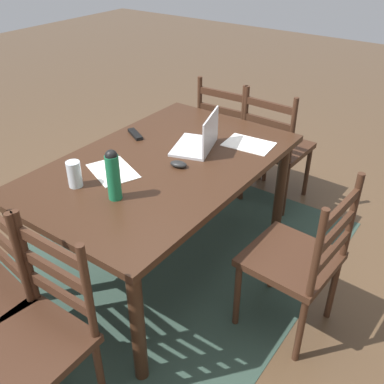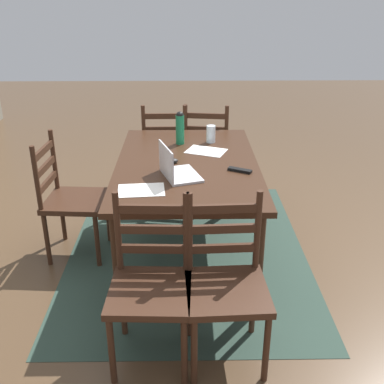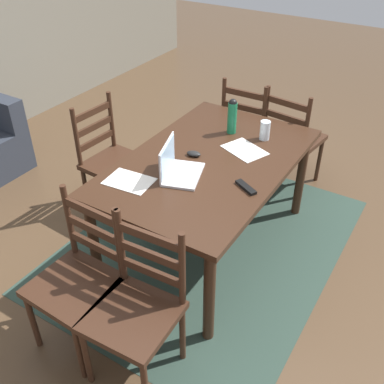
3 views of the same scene
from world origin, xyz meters
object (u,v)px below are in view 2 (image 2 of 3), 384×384
Objects in this scene: chair_right_far at (165,150)px; chair_left_far at (151,286)px; water_bottle at (180,127)px; chair_far_head at (70,199)px; tv_remote at (240,170)px; chair_right_near at (207,150)px; chair_left_near at (226,285)px; drinking_glass at (211,134)px; laptop at (175,169)px; dining_table at (187,173)px; computer_mouse at (171,161)px.

chair_left_far is (-2.22, -0.00, 0.00)m from chair_right_far.
water_bottle is at bearing -167.26° from chair_right_far.
chair_far_head is 3.53× the size of water_bottle.
tv_remote is (-0.19, -1.26, 0.30)m from chair_far_head.
water_bottle reaches higher than chair_left_far.
tv_remote is (0.93, -0.58, 0.30)m from chair_left_far.
chair_far_head is 1.04m from water_bottle.
chair_right_near is 5.59× the size of tv_remote.
chair_right_far is at bearing 0.03° from chair_left_far.
tv_remote is (-0.62, -0.42, -0.13)m from water_bottle.
chair_left_near reaches higher than drinking_glass.
chair_right_near is 0.84m from water_bottle.
chair_right_near and chair_far_head have the same top height.
drinking_glass is at bearing 179.77° from chair_right_near.
chair_far_head is 2.55× the size of laptop.
tv_remote is at bearing -172.62° from chair_right_near.
water_bottle is at bearing 7.11° from dining_table.
water_bottle reaches higher than laptop.
water_bottle reaches higher than tv_remote.
chair_left_far is 9.50× the size of computer_mouse.
computer_mouse is (-0.48, 0.31, -0.05)m from drinking_glass.
chair_right_far is 1.00× the size of chair_left_near.
chair_left_far is at bearing 174.41° from water_bottle.
chair_far_head is at bearing 148.34° from chair_right_far.
laptop is at bearing -174.94° from chair_right_far.
chair_right_near is 1.00× the size of chair_left_near.
chair_right_far is 1.00× the size of chair_right_near.
chair_right_near is (0.00, -0.41, 0.00)m from chair_right_far.
chair_right_far and chair_far_head have the same top height.
chair_far_head is at bearing -70.34° from tv_remote.
chair_left_near is (-1.11, -1.10, 0.00)m from chair_far_head.
chair_left_far and chair_right_near have the same top height.
chair_far_head is 0.84m from computer_mouse.
chair_right_near is 9.50× the size of computer_mouse.
computer_mouse is (0.26, 0.03, -0.04)m from laptop.
drinking_glass is at bearing -137.38° from tv_remote.
tv_remote is (-0.17, -0.48, -0.01)m from computer_mouse.
tv_remote is at bearing -116.31° from dining_table.
laptop is 2.64× the size of drinking_glass.
dining_table is at bearing 10.48° from chair_left_near.
drinking_glass is (0.75, -0.28, 0.01)m from laptop.
computer_mouse is at bearing -175.28° from chair_right_far.
drinking_glass is (-0.64, 0.00, 0.37)m from chair_right_near.
chair_left_near is at bearing -90.00° from chair_left_far.
chair_right_near is at bearing -10.40° from chair_left_far.
computer_mouse is (-1.12, -0.09, 0.31)m from chair_right_far.
tv_remote is at bearing -165.41° from drinking_glass.
laptop reaches higher than tv_remote.
chair_far_head is 9.50× the size of computer_mouse.
chair_left_near is 5.59× the size of tv_remote.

